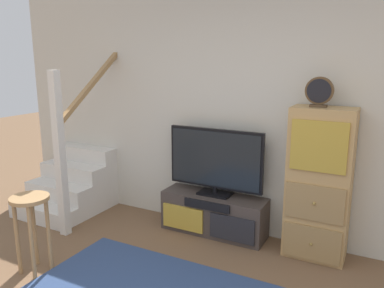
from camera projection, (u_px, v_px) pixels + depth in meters
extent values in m
cube|color=beige|center=(251.00, 112.00, 4.10)|extent=(6.40, 0.12, 2.70)
cube|color=#423833|center=(214.00, 214.00, 4.26)|extent=(1.17, 0.36, 0.44)
cube|color=#B79333|center=(183.00, 218.00, 4.24)|extent=(0.49, 0.02, 0.27)
cube|color=#232328|center=(232.00, 229.00, 3.97)|extent=(0.49, 0.02, 0.27)
cube|color=black|center=(207.00, 205.00, 4.06)|extent=(0.53, 0.02, 0.09)
cube|color=black|center=(215.00, 193.00, 4.23)|extent=(0.36, 0.22, 0.02)
cylinder|color=black|center=(215.00, 190.00, 4.22)|extent=(0.05, 0.05, 0.06)
cube|color=black|center=(215.00, 159.00, 4.14)|extent=(1.07, 0.05, 0.65)
cube|color=black|center=(214.00, 159.00, 4.11)|extent=(1.02, 0.01, 0.60)
cube|color=tan|center=(319.00, 184.00, 3.66)|extent=(0.58, 0.34, 1.48)
cube|color=#9C7949|center=(311.00, 243.00, 3.62)|extent=(0.53, 0.02, 0.34)
sphere|color=olive|center=(311.00, 244.00, 3.61)|extent=(0.03, 0.03, 0.03)
cube|color=#9C7949|center=(314.00, 203.00, 3.53)|extent=(0.53, 0.02, 0.34)
sphere|color=olive|center=(314.00, 204.00, 3.52)|extent=(0.03, 0.03, 0.03)
cube|color=#B79333|center=(319.00, 147.00, 3.41)|extent=(0.49, 0.02, 0.47)
cube|color=#4C3823|center=(318.00, 106.00, 3.50)|extent=(0.15, 0.08, 0.02)
cylinder|color=brown|center=(319.00, 91.00, 3.47)|extent=(0.25, 0.04, 0.25)
cylinder|color=black|center=(319.00, 91.00, 3.45)|extent=(0.21, 0.01, 0.21)
cube|color=silver|center=(43.00, 213.00, 4.60)|extent=(0.90, 0.26, 0.19)
cube|color=silver|center=(59.00, 199.00, 4.80)|extent=(0.90, 0.26, 0.38)
cube|color=silver|center=(74.00, 186.00, 5.01)|extent=(0.90, 0.26, 0.57)
cube|color=silver|center=(87.00, 174.00, 5.21)|extent=(0.90, 0.26, 0.76)
cube|color=silver|center=(100.00, 162.00, 5.41)|extent=(0.90, 0.26, 0.95)
cube|color=silver|center=(60.00, 156.00, 4.08)|extent=(0.09, 0.09, 1.80)
cube|color=#9E7547|center=(97.00, 77.00, 4.47)|extent=(0.06, 1.33, 0.99)
cylinder|color=#A37A4C|center=(17.00, 238.00, 3.42)|extent=(0.04, 0.04, 0.69)
cylinder|color=#A37A4C|center=(32.00, 243.00, 3.33)|extent=(0.04, 0.04, 0.69)
cylinder|color=#A37A4C|center=(34.00, 230.00, 3.58)|extent=(0.04, 0.04, 0.69)
cylinder|color=#A37A4C|center=(49.00, 234.00, 3.49)|extent=(0.04, 0.04, 0.69)
cylinder|color=#A37A4C|center=(29.00, 198.00, 3.37)|extent=(0.34, 0.34, 0.03)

